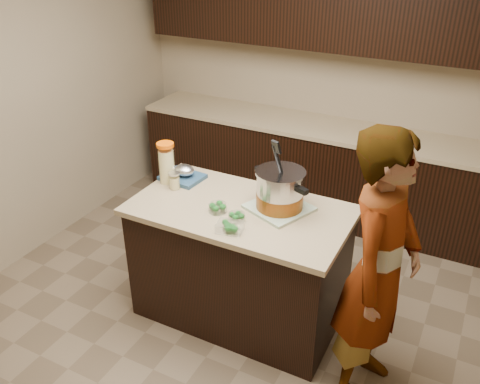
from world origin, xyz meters
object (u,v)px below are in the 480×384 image
at_px(island, 240,263).
at_px(person, 379,272).
at_px(lemonade_pitcher, 167,164).
at_px(stock_pot, 280,192).

relative_size(island, person, 0.85).
bearing_deg(island, lemonade_pitcher, 171.64).
relative_size(island, lemonade_pitcher, 4.86).
bearing_deg(person, island, 84.31).
bearing_deg(lemonade_pitcher, person, -10.93).
distance_m(stock_pot, lemonade_pitcher, 0.88).
bearing_deg(island, person, -12.59).
bearing_deg(person, stock_pot, 73.29).
xyz_separation_m(lemonade_pitcher, person, (1.62, -0.31, -0.18)).
xyz_separation_m(island, person, (0.98, -0.22, 0.41)).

